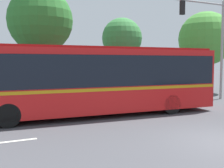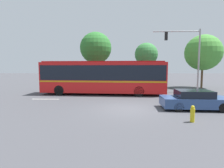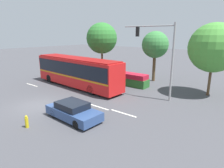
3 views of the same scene
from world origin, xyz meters
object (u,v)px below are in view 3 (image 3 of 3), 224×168
Objects in this scene: traffic_light_pole at (161,50)px; street_tree_right at (214,48)px; city_bus at (77,70)px; street_tree_left at (102,38)px; street_tree_centre at (155,45)px; sedan_foreground at (73,111)px; fire_hydrant at (27,122)px.

street_tree_right is at bearing -130.90° from traffic_light_pole.
street_tree_right reaches higher than traffic_light_pole.
city_bus is at bearing 11.70° from traffic_light_pole.
street_tree_left is 1.19× the size of street_tree_centre.
street_tree_right reaches higher than city_bus.
street_tree_centre is (5.73, 8.19, 2.73)m from city_bus.
traffic_light_pole reaches higher than city_bus.
street_tree_right is (6.24, 12.26, 4.13)m from sedan_foreground.
street_tree_left reaches higher than fire_hydrant.
street_tree_right is (3.51, 4.05, 0.11)m from traffic_light_pole.
street_tree_centre is 7.52m from street_tree_right.
street_tree_centre is 17.80m from fire_hydrant.
sedan_foreground is at bearing 71.56° from traffic_light_pole.
street_tree_left is at bearing -73.25° from city_bus.
traffic_light_pole is at bearing -165.01° from city_bus.
traffic_light_pole is 7.25m from street_tree_centre.
traffic_light_pole reaches higher than fire_hydrant.
city_bus is 7.21m from street_tree_left.
traffic_light_pole is 1.10× the size of street_tree_centre.
fire_hydrant is (-1.33, -2.84, -0.19)m from sedan_foreground.
street_tree_right reaches higher than fire_hydrant.
street_tree_centre is (-3.69, 6.24, 0.04)m from traffic_light_pole.
city_bus reaches higher than sedan_foreground.
fire_hydrant is (5.35, -9.10, -1.52)m from city_bus.
traffic_light_pole is at bearing 69.77° from fire_hydrant.
city_bus is 1.98× the size of street_tree_centre.
street_tree_left reaches higher than street_tree_centre.
traffic_light_pole is at bearing -130.90° from street_tree_right.
street_tree_left is 1.06× the size of street_tree_right.
fire_hydrant is at bearing -91.25° from street_tree_centre.
street_tree_centre reaches higher than fire_hydrant.
fire_hydrant is (6.82, -15.24, -5.00)m from street_tree_left.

